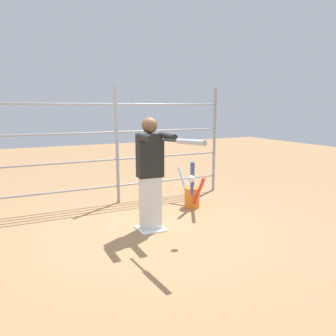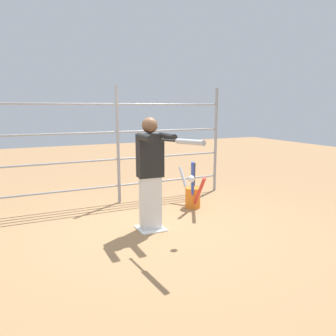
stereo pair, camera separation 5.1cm
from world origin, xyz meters
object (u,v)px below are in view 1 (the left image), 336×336
at_px(baseball_bat_swinging, 187,142).
at_px(bat_bucket, 192,194).
at_px(batter, 150,171).
at_px(softball_in_flight, 191,179).

height_order(baseball_bat_swinging, bat_bucket, baseball_bat_swinging).
relative_size(batter, bat_bucket, 1.42).
relative_size(batter, baseball_bat_swinging, 1.86).
xyz_separation_m(baseball_bat_swinging, softball_in_flight, (-0.30, -0.39, -0.56)).
bearing_deg(softball_in_flight, batter, -59.14).
bearing_deg(bat_bucket, softball_in_flight, 59.17).
bearing_deg(baseball_bat_swinging, softball_in_flight, -127.58).
bearing_deg(baseball_bat_swinging, bat_bucket, -122.47).
bearing_deg(batter, baseball_bat_swinging, 93.41).
bearing_deg(softball_in_flight, baseball_bat_swinging, 52.42).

